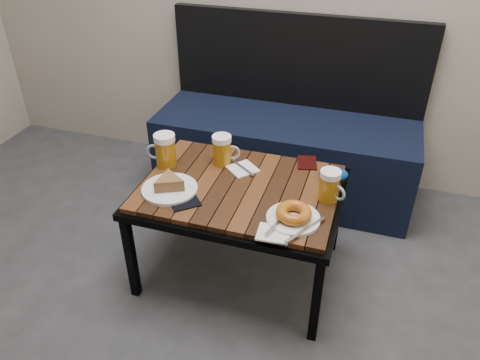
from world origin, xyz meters
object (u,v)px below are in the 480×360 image
(beer_mug_right, at_px, (330,186))
(beer_mug_left, at_px, (165,150))
(cafe_table, at_px, (240,194))
(plate_bagel, at_px, (293,215))
(knit_pouch, at_px, (334,174))
(beer_mug_centre, at_px, (223,150))
(passport_navy, at_px, (185,203))
(bench, at_px, (285,147))
(passport_burgundy, at_px, (307,163))
(plate_pie, at_px, (169,186))

(beer_mug_right, bearing_deg, beer_mug_left, -153.20)
(cafe_table, distance_m, beer_mug_right, 0.38)
(plate_bagel, bearing_deg, beer_mug_left, 160.42)
(beer_mug_left, relative_size, knit_pouch, 1.21)
(beer_mug_centre, distance_m, passport_navy, 0.34)
(bench, xyz_separation_m, beer_mug_centre, (-0.16, -0.58, 0.27))
(beer_mug_left, relative_size, beer_mug_right, 1.14)
(cafe_table, distance_m, knit_pouch, 0.40)
(cafe_table, relative_size, passport_navy, 7.48)
(beer_mug_left, relative_size, plate_bagel, 0.58)
(beer_mug_left, xyz_separation_m, passport_burgundy, (0.59, 0.20, -0.07))
(beer_mug_centre, relative_size, plate_pie, 0.59)
(passport_burgundy, bearing_deg, bench, 99.82)
(beer_mug_centre, bearing_deg, bench, 58.44)
(bench, distance_m, beer_mug_right, 0.83)
(bench, bearing_deg, plate_bagel, -75.92)
(cafe_table, bearing_deg, knit_pouch, 24.33)
(cafe_table, xyz_separation_m, knit_pouch, (0.36, 0.16, 0.07))
(passport_navy, xyz_separation_m, passport_burgundy, (0.40, 0.44, 0.00))
(beer_mug_right, bearing_deg, passport_burgundy, 148.62)
(beer_mug_centre, relative_size, beer_mug_right, 1.04)
(plate_bagel, xyz_separation_m, passport_burgundy, (-0.03, 0.42, -0.02))
(beer_mug_left, distance_m, passport_navy, 0.32)
(cafe_table, bearing_deg, plate_bagel, -31.70)
(beer_mug_centre, xyz_separation_m, plate_pie, (-0.13, -0.27, -0.04))
(plate_pie, relative_size, plate_bagel, 0.90)
(beer_mug_right, distance_m, passport_navy, 0.57)
(plate_bagel, bearing_deg, plate_pie, 175.73)
(plate_bagel, distance_m, passport_burgundy, 0.42)
(bench, relative_size, beer_mug_centre, 10.37)
(beer_mug_right, xyz_separation_m, plate_bagel, (-0.10, -0.17, -0.04))
(plate_bagel, height_order, passport_burgundy, plate_bagel)
(plate_bagel, bearing_deg, passport_navy, -176.71)
(beer_mug_left, xyz_separation_m, beer_mug_right, (0.73, -0.05, -0.01))
(plate_bagel, bearing_deg, knit_pouch, 72.40)
(cafe_table, distance_m, beer_mug_centre, 0.23)
(cafe_table, relative_size, beer_mug_right, 6.45)
(beer_mug_left, distance_m, knit_pouch, 0.73)
(bench, relative_size, knit_pouch, 11.47)
(cafe_table, height_order, beer_mug_right, beer_mug_right)
(knit_pouch, bearing_deg, passport_navy, -146.66)
(plate_bagel, bearing_deg, passport_burgundy, 93.66)
(plate_bagel, height_order, knit_pouch, plate_bagel)
(cafe_table, height_order, knit_pouch, knit_pouch)
(bench, relative_size, passport_burgundy, 11.94)
(beer_mug_right, bearing_deg, cafe_table, -147.28)
(beer_mug_left, distance_m, plate_pie, 0.21)
(knit_pouch, bearing_deg, plate_pie, -155.50)
(beer_mug_left, bearing_deg, plate_bagel, 151.62)
(bench, bearing_deg, plate_pie, -109.39)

